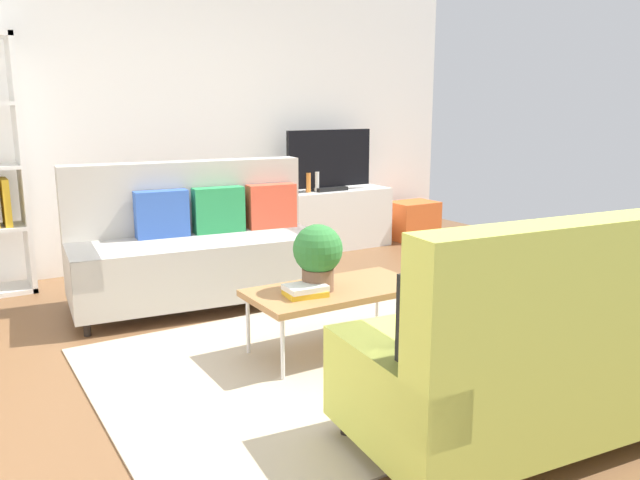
# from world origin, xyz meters

# --- Properties ---
(ground_plane) EXTENTS (7.68, 7.68, 0.00)m
(ground_plane) POSITION_xyz_m (0.00, 0.00, 0.00)
(ground_plane) COLOR brown
(wall_far) EXTENTS (6.40, 0.12, 2.90)m
(wall_far) POSITION_xyz_m (0.00, 2.80, 1.45)
(wall_far) COLOR white
(wall_far) RESTS_ON ground_plane
(area_rug) EXTENTS (2.90, 2.20, 0.01)m
(area_rug) POSITION_xyz_m (-0.03, -0.25, 0.01)
(area_rug) COLOR tan
(area_rug) RESTS_ON ground_plane
(couch_beige) EXTENTS (1.98, 1.03, 1.10)m
(couch_beige) POSITION_xyz_m (-0.36, 1.37, 0.45)
(couch_beige) COLOR #B2ADA3
(couch_beige) RESTS_ON ground_plane
(couch_green) EXTENTS (1.97, 1.02, 1.10)m
(couch_green) POSITION_xyz_m (0.30, -1.47, 0.45)
(couch_green) COLOR #C1CC51
(couch_green) RESTS_ON ground_plane
(coffee_table) EXTENTS (1.10, 0.56, 0.42)m
(coffee_table) POSITION_xyz_m (0.02, -0.05, 0.39)
(coffee_table) COLOR #9E7042
(coffee_table) RESTS_ON ground_plane
(tv_console) EXTENTS (1.40, 0.44, 0.64)m
(tv_console) POSITION_xyz_m (1.54, 2.46, 0.32)
(tv_console) COLOR silver
(tv_console) RESTS_ON ground_plane
(tv) EXTENTS (1.00, 0.20, 0.64)m
(tv) POSITION_xyz_m (1.54, 2.44, 0.95)
(tv) COLOR black
(tv) RESTS_ON tv_console
(storage_trunk) EXTENTS (0.52, 0.40, 0.44)m
(storage_trunk) POSITION_xyz_m (2.64, 2.36, 0.22)
(storage_trunk) COLOR orange
(storage_trunk) RESTS_ON ground_plane
(potted_plant) EXTENTS (0.31, 0.31, 0.41)m
(potted_plant) POSITION_xyz_m (-0.10, -0.04, 0.65)
(potted_plant) COLOR brown
(potted_plant) RESTS_ON coffee_table
(table_book_0) EXTENTS (0.26, 0.21, 0.03)m
(table_book_0) POSITION_xyz_m (-0.22, -0.10, 0.44)
(table_book_0) COLOR gold
(table_book_0) RESTS_ON coffee_table
(table_book_1) EXTENTS (0.25, 0.19, 0.03)m
(table_book_1) POSITION_xyz_m (-0.22, -0.10, 0.47)
(table_book_1) COLOR silver
(table_book_1) RESTS_ON table_book_0
(vase_0) EXTENTS (0.10, 0.10, 0.17)m
(vase_0) POSITION_xyz_m (0.96, 2.51, 0.72)
(vase_0) COLOR #33B29E
(vase_0) RESTS_ON tv_console
(vase_1) EXTENTS (0.08, 0.08, 0.16)m
(vase_1) POSITION_xyz_m (1.12, 2.51, 0.72)
(vase_1) COLOR #4C72B2
(vase_1) RESTS_ON tv_console
(bottle_0) EXTENTS (0.05, 0.05, 0.21)m
(bottle_0) POSITION_xyz_m (1.27, 2.42, 0.74)
(bottle_0) COLOR orange
(bottle_0) RESTS_ON tv_console
(bottle_1) EXTENTS (0.05, 0.05, 0.21)m
(bottle_1) POSITION_xyz_m (1.37, 2.42, 0.75)
(bottle_1) COLOR silver
(bottle_1) RESTS_ON tv_console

